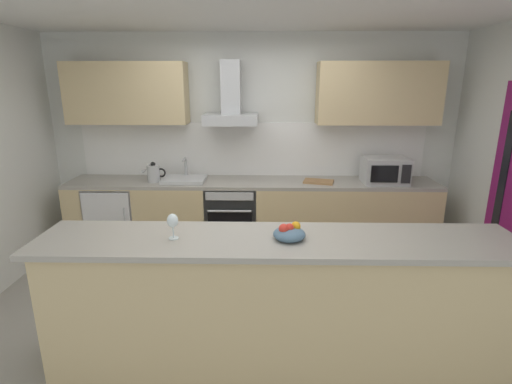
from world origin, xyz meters
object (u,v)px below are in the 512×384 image
Objects in this scene: refrigerator at (116,218)px; kettle at (154,173)px; wine_glass at (173,222)px; chopping_board at (319,182)px; microwave at (385,170)px; range_hood at (231,104)px; fruit_bowl at (289,233)px; sink at (184,179)px; oven at (232,216)px.

kettle is (0.51, -0.03, 0.58)m from refrigerator.
chopping_board is (1.26, 1.98, -0.22)m from wine_glass.
kettle is at bearing -179.88° from microwave.
refrigerator is 2.50m from chopping_board.
range_hood is 2.24m from wine_glass.
range_hood is 1.36m from chopping_board.
wine_glass is at bearing -179.40° from fruit_bowl.
range_hood is 2.32m from fruit_bowl.
wine_glass is (0.33, -2.01, 0.20)m from sink.
microwave reaches higher than kettle.
wine_glass is (-2.02, -1.98, 0.08)m from microwave.
wine_glass reaches higher than oven.
sink is 2.81× the size of wine_glass.
oven reaches higher than refrigerator.
kettle is at bearing -177.88° from oven.
microwave reaches higher than sink.
sink is at bearing 178.88° from oven.
sink is at bearing 99.43° from wine_glass.
kettle is at bearing 126.91° from fruit_bowl.
sink is 2.27× the size of fruit_bowl.
oven is 1.06m from kettle.
refrigerator is 1.18× the size of range_hood.
kettle is 1.21m from range_hood.
chopping_board is at bearing -1.25° from sink.
sink reaches higher than oven.
oven is 2.35× the size of chopping_board.
kettle is (-2.70, -0.01, -0.04)m from microwave.
sink is 0.69× the size of range_hood.
microwave is 1.00× the size of sink.
fruit_bowl is at bearing -121.97° from microwave.
refrigerator is 3.86× the size of fruit_bowl.
sink reaches higher than fruit_bowl.
fruit_bowl is (0.56, -2.00, 0.59)m from oven.
oven is 4.50× the size of wine_glass.
chopping_board is (0.47, 1.97, -0.14)m from fruit_bowl.
range_hood is (-0.00, 0.13, 1.33)m from oven.
wine_glass is 0.52× the size of chopping_board.
chopping_board is (1.59, -0.03, -0.02)m from sink.
oven is 1.11× the size of range_hood.
sink reaches higher than refrigerator.
kettle is at bearing -169.85° from range_hood.
oven is at bearing 2.12° from kettle.
kettle is at bearing 109.13° from wine_glass.
fruit_bowl is at bearing 0.60° from wine_glass.
chopping_board is at bearing -1.32° from oven.
refrigerator is 2.50× the size of chopping_board.
kettle reaches higher than chopping_board.
refrigerator is at bearing 120.84° from wine_glass.
sink is at bearing 179.05° from microwave.
kettle is at bearing -3.47° from refrigerator.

